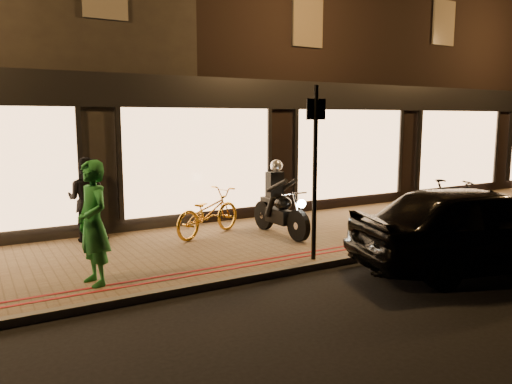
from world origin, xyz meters
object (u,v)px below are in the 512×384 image
sign_post (315,164)px  person_green (93,223)px  bicycle_gold (208,213)px  parked_car (478,227)px  motorcycle (279,206)px

sign_post → person_green: size_ratio=1.62×
sign_post → bicycle_gold: size_ratio=1.60×
bicycle_gold → parked_car: parked_car is taller
sign_post → bicycle_gold: bearing=108.2°
bicycle_gold → person_green: size_ratio=1.01×
bicycle_gold → person_green: 3.44m
motorcycle → parked_car: (1.76, -3.47, 0.01)m
bicycle_gold → parked_car: 5.19m
person_green → parked_car: 6.26m
person_green → parked_car: size_ratio=0.42×
sign_post → parked_car: size_ratio=0.69×
sign_post → motorcycle: bearing=75.2°
motorcycle → bicycle_gold: (-1.34, 0.68, -0.12)m
motorcycle → bicycle_gold: bearing=151.7°
bicycle_gold → motorcycle: bearing=-141.1°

